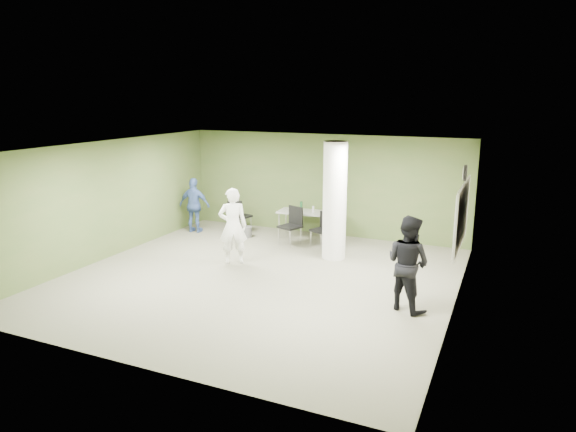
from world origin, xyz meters
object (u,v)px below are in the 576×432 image
at_px(chair_back_left, 239,213).
at_px(woman_white, 233,226).
at_px(folding_table, 307,213).
at_px(man_black, 408,263).
at_px(man_blue, 195,205).

xyz_separation_m(chair_back_left, woman_white, (1.18, -2.37, 0.31)).
height_order(folding_table, man_black, man_black).
relative_size(chair_back_left, man_blue, 0.63).
relative_size(chair_back_left, man_black, 0.56).
bearing_deg(woman_white, man_blue, -70.49).
bearing_deg(woman_white, chair_back_left, -94.13).
xyz_separation_m(folding_table, man_black, (3.44, -3.74, 0.19)).
xyz_separation_m(chair_back_left, man_blue, (-1.22, -0.36, 0.20)).
bearing_deg(man_blue, woman_white, 132.91).
bearing_deg(man_blue, man_black, 148.13).
relative_size(folding_table, man_blue, 1.03).
bearing_deg(chair_back_left, folding_table, -158.52).
bearing_deg(man_black, chair_back_left, -6.13).
height_order(chair_back_left, man_blue, man_blue).
distance_m(folding_table, man_blue, 3.23).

